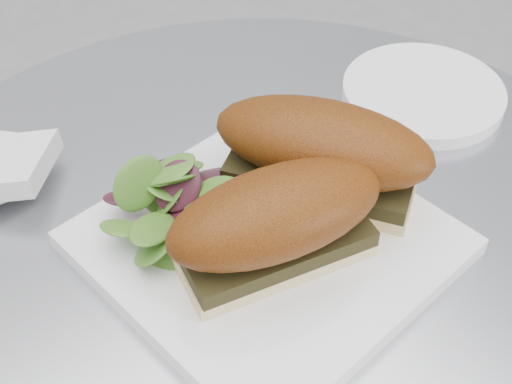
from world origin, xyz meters
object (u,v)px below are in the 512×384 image
at_px(plate, 267,243).
at_px(sandwich_right, 322,151).
at_px(saucer, 423,93).
at_px(sandwich_left, 276,221).

bearing_deg(plate, sandwich_right, 11.43).
distance_m(plate, saucer, 0.25).
xyz_separation_m(sandwich_left, sandwich_right, (0.08, 0.04, 0.00)).
relative_size(sandwich_left, sandwich_right, 0.93).
xyz_separation_m(plate, saucer, (0.25, 0.06, -0.00)).
relative_size(plate, sandwich_right, 1.27).
bearing_deg(plate, saucer, 12.79).
relative_size(plate, saucer, 1.53).
height_order(sandwich_left, sandwich_right, same).
relative_size(plate, sandwich_left, 1.36).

